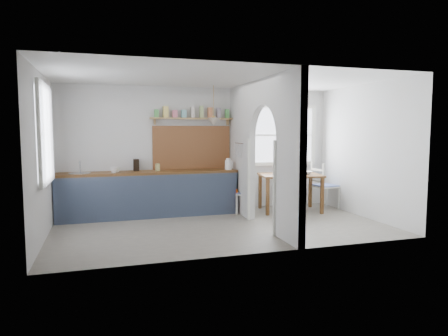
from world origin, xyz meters
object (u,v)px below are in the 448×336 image
object	(u,v)px
chair_right	(325,185)
kettle	(228,164)
chair_left	(245,193)
vase	(286,169)
dining_table	(290,193)

from	to	relation	value
chair_right	kettle	distance (m)	2.24
chair_left	vase	bearing A→B (deg)	117.88
chair_right	vase	xyz separation A→B (m)	(-0.89, 0.14, 0.38)
chair_right	kettle	size ratio (longest dim) A/B	4.44
vase	dining_table	bearing A→B (deg)	-90.08
chair_left	kettle	xyz separation A→B (m)	(-0.32, 0.17, 0.58)
chair_right	chair_left	bearing A→B (deg)	84.28
kettle	chair_left	bearing A→B (deg)	-11.78
kettle	vase	xyz separation A→B (m)	(1.29, -0.02, -0.13)
dining_table	kettle	xyz separation A→B (m)	(-1.29, 0.24, 0.62)
dining_table	vase	xyz separation A→B (m)	(0.00, 0.22, 0.49)
kettle	dining_table	bearing A→B (deg)	5.42
chair_left	kettle	distance (m)	0.69
chair_left	chair_right	world-z (taller)	chair_right
chair_left	vase	world-z (taller)	vase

